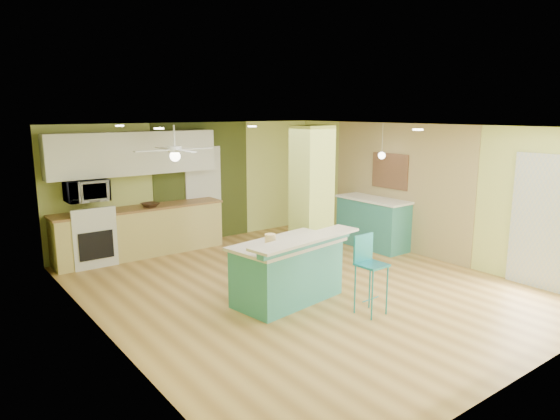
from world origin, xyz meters
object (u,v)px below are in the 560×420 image
(fruit_bowl, at_px, (150,205))
(peninsula, at_px, (288,270))
(bar_stool, at_px, (368,261))
(canister, at_px, (270,240))
(side_counter, at_px, (373,222))

(fruit_bowl, bearing_deg, peninsula, -79.55)
(peninsula, relative_size, bar_stool, 1.77)
(canister, bearing_deg, side_counter, 19.75)
(peninsula, height_order, canister, canister)
(bar_stool, bearing_deg, peninsula, 118.89)
(fruit_bowl, bearing_deg, side_counter, -29.38)
(side_counter, relative_size, canister, 9.84)
(peninsula, distance_m, canister, 0.57)
(bar_stool, height_order, side_counter, bar_stool)
(fruit_bowl, xyz_separation_m, canister, (0.34, -3.41, -0.02))
(bar_stool, height_order, canister, bar_stool)
(peninsula, relative_size, fruit_bowl, 6.07)
(side_counter, distance_m, fruit_bowl, 4.42)
(peninsula, bearing_deg, bar_stool, -67.55)
(bar_stool, bearing_deg, side_counter, 39.16)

